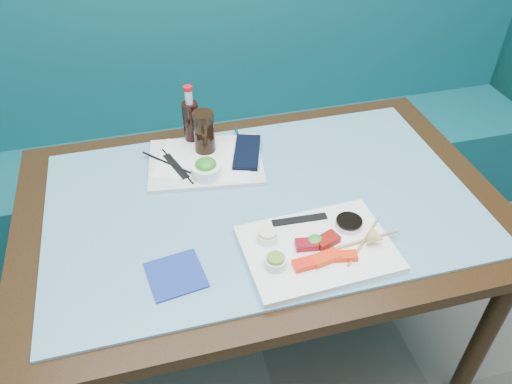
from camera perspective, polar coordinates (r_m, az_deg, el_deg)
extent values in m
cube|color=#0E515B|center=(2.37, -4.34, 1.25)|extent=(3.00, 0.55, 0.45)
cube|color=#0E515B|center=(2.30, -6.04, 13.89)|extent=(3.00, 0.12, 0.95)
cube|color=black|center=(1.47, 0.61, -1.71)|extent=(1.40, 0.90, 0.04)
cylinder|color=black|center=(1.77, 24.47, -15.04)|extent=(0.06, 0.06, 0.71)
cylinder|color=black|center=(1.99, -19.97, -5.77)|extent=(0.06, 0.06, 0.71)
cylinder|color=black|center=(2.17, 13.92, 0.07)|extent=(0.06, 0.06, 0.71)
cube|color=#5A96B4|center=(1.45, 0.62, -1.01)|extent=(1.22, 0.76, 0.01)
cube|color=white|center=(1.31, 7.07, -6.47)|extent=(0.39, 0.29, 0.02)
cube|color=#FF200A|center=(1.25, 5.84, -8.12)|extent=(0.07, 0.04, 0.02)
cube|color=#F83109|center=(1.26, 7.92, -7.49)|extent=(0.08, 0.05, 0.02)
cube|color=#F92E09|center=(1.28, 10.11, -7.22)|extent=(0.07, 0.04, 0.01)
cube|color=maroon|center=(1.29, 5.81, -6.00)|extent=(0.06, 0.04, 0.02)
cube|color=maroon|center=(1.30, 8.10, -5.49)|extent=(0.07, 0.06, 0.02)
ellipsoid|color=#319021|center=(1.30, 6.79, -5.54)|extent=(0.05, 0.05, 0.02)
cylinder|color=silver|center=(1.24, 2.24, -8.04)|extent=(0.07, 0.07, 0.02)
cylinder|color=olive|center=(1.23, 2.26, -7.54)|extent=(0.05, 0.05, 0.01)
cylinder|color=white|center=(1.30, 1.32, -5.15)|extent=(0.07, 0.07, 0.02)
cylinder|color=#FFE3D1|center=(1.29, 1.33, -4.65)|extent=(0.06, 0.06, 0.01)
cylinder|color=silver|center=(1.36, 10.56, -3.62)|extent=(0.10, 0.10, 0.01)
cylinder|color=black|center=(1.35, 10.61, -3.29)|extent=(0.07, 0.07, 0.01)
cone|color=#D9C567|center=(1.31, 13.60, -5.07)|extent=(0.06, 0.06, 0.05)
cube|color=black|center=(1.36, 5.01, -3.15)|extent=(0.15, 0.03, 0.00)
cylinder|color=tan|center=(1.32, 11.82, -5.56)|extent=(0.22, 0.03, 0.01)
cylinder|color=#9D804A|center=(1.33, 12.22, -5.48)|extent=(0.15, 0.14, 0.01)
cube|color=silver|center=(1.59, -5.78, 3.45)|extent=(0.39, 0.31, 0.01)
cube|color=white|center=(1.59, -5.79, 3.66)|extent=(0.35, 0.30, 0.00)
cylinder|color=white|center=(1.52, -5.71, 2.51)|extent=(0.12, 0.12, 0.04)
ellipsoid|color=#2B8B20|center=(1.50, -5.76, 3.20)|extent=(0.07, 0.07, 0.03)
cylinder|color=black|center=(1.59, -5.95, 6.83)|extent=(0.08, 0.08, 0.14)
cube|color=black|center=(1.60, -1.05, 4.59)|extent=(0.13, 0.20, 0.01)
cylinder|color=silver|center=(1.69, -2.11, 6.51)|extent=(0.01, 0.08, 0.01)
cylinder|color=black|center=(1.57, -9.29, 2.95)|extent=(0.18, 0.20, 0.01)
cylinder|color=black|center=(1.57, -9.00, 2.98)|extent=(0.07, 0.20, 0.01)
cube|color=black|center=(1.57, -9.14, 2.93)|extent=(0.07, 0.14, 0.00)
cylinder|color=black|center=(1.66, -7.42, 7.81)|extent=(0.05, 0.05, 0.15)
cylinder|color=silver|center=(1.61, -7.71, 10.74)|extent=(0.03, 0.03, 0.05)
cylinder|color=red|center=(1.59, -7.81, 11.67)|extent=(0.04, 0.04, 0.01)
cube|color=navy|center=(1.26, -9.14, -9.33)|extent=(0.15, 0.15, 0.01)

